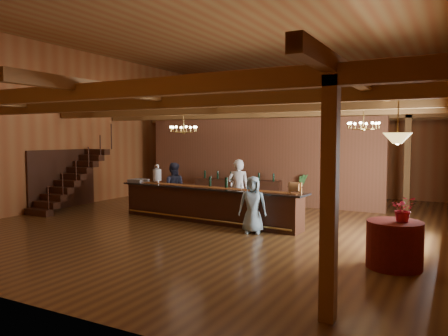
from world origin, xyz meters
The scene contains 27 objects.
floor centered at (0.00, 0.00, 0.00)m, with size 14.00×14.00×0.00m, color brown.
ceiling centered at (0.00, 0.00, 5.50)m, with size 14.00×14.00×0.00m, color olive.
wall_back centered at (0.00, 7.00, 2.75)m, with size 12.00×0.10×5.50m, color #99592C.
wall_left centered at (-6.00, 0.00, 2.75)m, with size 0.10×14.00×5.50m, color #99592C.
beam_grid centered at (0.00, 0.51, 3.24)m, with size 11.90×13.90×0.39m.
support_posts centered at (0.00, -0.50, 1.60)m, with size 9.20×10.20×3.20m.
partition_wall centered at (-0.50, 3.50, 1.55)m, with size 9.00×0.18×3.10m, color brown.
staircase centered at (-5.45, -0.74, 1.00)m, with size 1.00×2.80×2.00m.
backroom_boxes centered at (-0.29, 5.50, 0.53)m, with size 4.10×0.60×1.10m.
tasting_bar centered at (-0.32, -0.39, 0.51)m, with size 6.02×1.27×1.01m.
beverage_dispenser centered at (-2.26, -0.18, 1.28)m, with size 0.26×0.26×0.60m.
glass_rack_tray centered at (-2.97, -0.21, 1.05)m, with size 0.50×0.50×0.10m, color gray.
raffle_drum centered at (2.39, -0.68, 1.17)m, with size 0.34×0.24×0.30m.
bar_bottle_0 centered at (-0.30, -0.28, 1.15)m, with size 0.07×0.07×0.30m, color black.
bar_bottle_1 centered at (0.24, -0.33, 1.15)m, with size 0.07×0.07×0.30m, color black.
bar_bottle_2 centered at (0.26, -0.33, 1.15)m, with size 0.07×0.07×0.30m, color black.
backbar_shelf centered at (-1.04, 3.00, 0.45)m, with size 3.17×0.50×0.89m, color #321910.
round_table centered at (4.97, -2.59, 0.44)m, with size 1.01×1.01×0.87m, color #64120E.
chandelier_left centered at (-1.29, -0.15, 2.67)m, with size 0.80×0.80×0.69m.
chandelier_right centered at (3.78, 0.59, 2.73)m, with size 0.80×0.80×0.63m.
pendant_lamp centered at (4.97, -2.59, 2.40)m, with size 0.52×0.52×0.90m.
bartender centered at (0.30, 0.35, 0.89)m, with size 0.65×0.43×1.78m, color white.
staff_second centered at (-2.03, 0.35, 0.81)m, with size 0.79×0.61×1.62m, color #292C3F.
guest centered at (1.43, -1.14, 0.72)m, with size 0.71×0.46×1.45m, color #8FB3C3.
floor_plant centered at (1.21, 3.47, 0.58)m, with size 0.64×0.51×1.16m, color #316329.
table_flowers centered at (5.11, -2.60, 1.11)m, with size 0.43×0.37×0.48m, color #B71A35.
table_vase centered at (5.09, -2.61, 1.03)m, with size 0.16×0.16×0.32m, color tan.
Camera 1 is at (5.94, -11.09, 2.41)m, focal length 35.00 mm.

